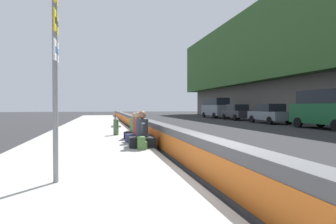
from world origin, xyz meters
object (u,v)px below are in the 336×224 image
(route_sign_post, at_px, (55,63))
(backpack, at_px, (142,143))
(fire_hydrant, at_px, (116,125))
(parked_car_midline, at_px, (237,112))
(parked_car_third, at_px, (328,108))
(seated_person_rear, at_px, (134,130))
(seated_person_middle, at_px, (138,133))
(parked_car_fourth, at_px, (270,114))
(seated_person_foreground, at_px, (142,136))
(parked_car_far, at_px, (216,107))

(route_sign_post, distance_m, backpack, 4.39)
(fire_hydrant, bearing_deg, parked_car_midline, -42.46)
(route_sign_post, bearing_deg, fire_hydrant, -9.88)
(route_sign_post, bearing_deg, parked_car_third, -55.85)
(fire_hydrant, distance_m, parked_car_midline, 20.41)
(fire_hydrant, xyz_separation_m, seated_person_rear, (-1.65, -0.68, -0.11))
(route_sign_post, xyz_separation_m, fire_hydrant, (8.20, -1.43, -1.65))
(fire_hydrant, xyz_separation_m, parked_car_third, (2.01, -13.62, 0.77))
(seated_person_middle, xyz_separation_m, parked_car_fourth, (11.48, -12.92, 0.37))
(backpack, bearing_deg, parked_car_fourth, -44.43)
(backpack, distance_m, parked_car_midline, 23.84)
(seated_person_middle, bearing_deg, seated_person_rear, -0.67)
(fire_hydrant, distance_m, seated_person_rear, 1.79)
(parked_car_midline, bearing_deg, seated_person_foreground, 145.70)
(parked_car_third, bearing_deg, backpack, 117.41)
(parked_car_fourth, distance_m, parked_car_far, 12.22)
(seated_person_middle, bearing_deg, backpack, 176.41)
(seated_person_rear, relative_size, parked_car_fourth, 0.24)
(parked_car_third, distance_m, parked_car_fourth, 6.54)
(parked_car_far, bearing_deg, seated_person_middle, 151.21)
(backpack, relative_size, parked_car_far, 0.08)
(seated_person_middle, height_order, parked_car_fourth, parked_car_fourth)
(seated_person_middle, distance_m, parked_car_third, 13.90)
(seated_person_middle, bearing_deg, parked_car_midline, -36.07)
(seated_person_foreground, distance_m, backpack, 0.61)
(parked_car_far, bearing_deg, route_sign_post, 152.42)
(route_sign_post, height_order, fire_hydrant, route_sign_post)
(seated_person_middle, xyz_separation_m, seated_person_rear, (1.29, -0.02, -0.01))
(route_sign_post, relative_size, fire_hydrant, 4.09)
(fire_hydrant, distance_m, seated_person_middle, 3.02)
(seated_person_middle, bearing_deg, parked_car_third, -69.05)
(parked_car_midline, bearing_deg, route_sign_post, 146.82)
(seated_person_rear, height_order, parked_car_midline, parked_car_midline)
(seated_person_foreground, height_order, seated_person_rear, seated_person_foreground)
(parked_car_third, bearing_deg, route_sign_post, 124.15)
(seated_person_middle, relative_size, parked_car_midline, 0.25)
(seated_person_rear, distance_m, parked_car_midline, 21.24)
(fire_hydrant, bearing_deg, seated_person_middle, -167.26)
(route_sign_post, relative_size, parked_car_third, 0.70)
(seated_person_middle, relative_size, parked_car_fourth, 0.25)
(seated_person_foreground, height_order, backpack, seated_person_foreground)
(backpack, xyz_separation_m, parked_car_far, (25.50, -13.13, 1.02))
(backpack, relative_size, parked_car_midline, 0.09)
(parked_car_third, height_order, parked_car_fourth, parked_car_third)
(seated_person_rear, height_order, backpack, seated_person_rear)
(fire_hydrant, height_order, parked_car_far, parked_car_far)
(fire_hydrant, height_order, seated_person_rear, seated_person_rear)
(backpack, relative_size, parked_car_fourth, 0.09)
(parked_car_third, relative_size, parked_car_midline, 1.13)
(seated_person_foreground, relative_size, seated_person_rear, 1.10)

